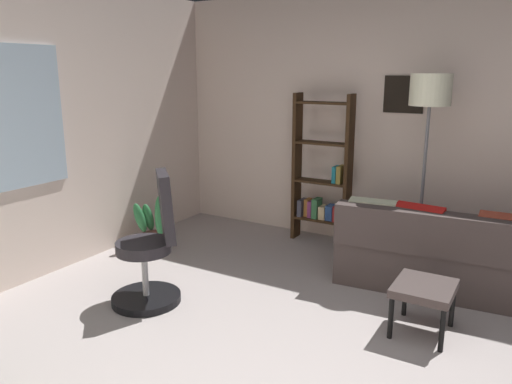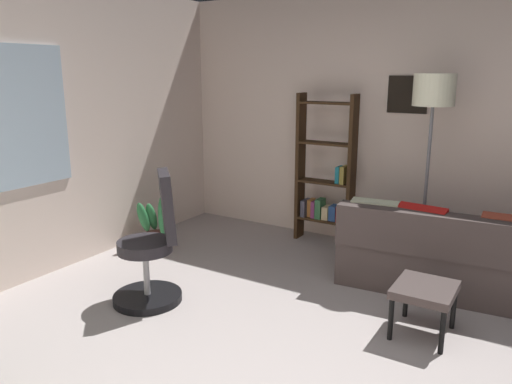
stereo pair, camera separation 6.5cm
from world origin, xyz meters
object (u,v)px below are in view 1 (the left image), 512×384
at_px(couch, 457,253).
at_px(office_chair, 152,253).
at_px(footstool, 424,291).
at_px(floor_lamp, 430,104).
at_px(potted_plant, 152,229).
at_px(bookshelf, 322,179).

distance_m(couch, office_chair, 2.66).
relative_size(couch, footstool, 4.06).
height_order(office_chair, floor_lamp, floor_lamp).
relative_size(footstool, floor_lamp, 0.25).
bearing_deg(potted_plant, floor_lamp, -69.93).
bearing_deg(bookshelf, couch, -104.85).
distance_m(couch, floor_lamp, 1.35).
xyz_separation_m(couch, office_chair, (-1.68, 2.06, 0.15)).
height_order(footstool, office_chair, office_chair).
bearing_deg(couch, footstool, 177.00).
relative_size(couch, floor_lamp, 1.01).
bearing_deg(floor_lamp, couch, -112.15).
height_order(footstool, potted_plant, potted_plant).
relative_size(couch, bookshelf, 1.14).
height_order(couch, footstool, couch).
relative_size(footstool, office_chair, 0.42).
bearing_deg(floor_lamp, office_chair, 137.14).
distance_m(bookshelf, floor_lamp, 1.41).
relative_size(floor_lamp, potted_plant, 2.99).
bearing_deg(couch, bookshelf, 75.15).
bearing_deg(couch, potted_plant, 104.94).
height_order(floor_lamp, potted_plant, floor_lamp).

